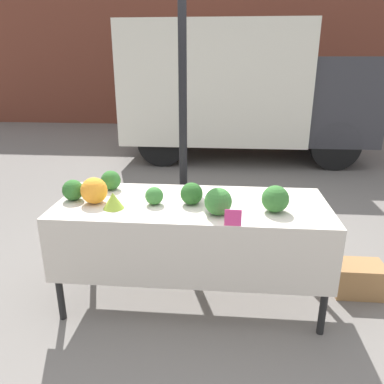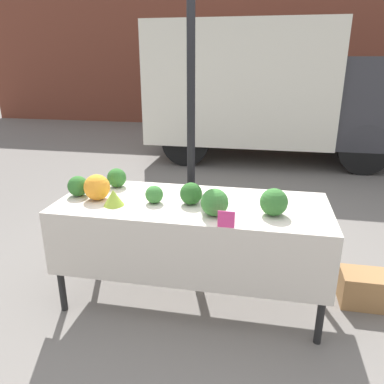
% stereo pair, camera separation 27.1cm
% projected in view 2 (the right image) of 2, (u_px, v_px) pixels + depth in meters
% --- Properties ---
extents(ground_plane, '(40.00, 40.00, 0.00)m').
position_uv_depth(ground_plane, '(192.00, 297.00, 3.01)').
color(ground_plane, slate).
extents(building_facade, '(16.00, 0.60, 5.13)m').
position_uv_depth(building_facade, '(253.00, 30.00, 10.23)').
color(building_facade, brown).
rests_on(building_facade, ground_plane).
extents(tent_pole, '(0.07, 0.07, 2.45)m').
position_uv_depth(tent_pole, '(191.00, 131.00, 3.21)').
color(tent_pole, black).
rests_on(tent_pole, ground_plane).
extents(parked_truck, '(4.46, 2.08, 2.43)m').
position_uv_depth(parked_truck, '(266.00, 88.00, 6.91)').
color(parked_truck, silver).
rests_on(parked_truck, ground_plane).
extents(market_table, '(1.97, 0.79, 0.82)m').
position_uv_depth(market_table, '(190.00, 219.00, 2.71)').
color(market_table, beige).
rests_on(market_table, ground_plane).
extents(orange_cauliflower, '(0.19, 0.19, 0.19)m').
position_uv_depth(orange_cauliflower, '(97.00, 187.00, 2.76)').
color(orange_cauliflower, orange).
rests_on(orange_cauliflower, market_table).
extents(romanesco_head, '(0.15, 0.15, 0.12)m').
position_uv_depth(romanesco_head, '(114.00, 198.00, 2.66)').
color(romanesco_head, '#93B238').
rests_on(romanesco_head, market_table).
extents(broccoli_head_0, '(0.16, 0.16, 0.16)m').
position_uv_depth(broccoli_head_0, '(117.00, 178.00, 3.04)').
color(broccoli_head_0, '#2D6628').
rests_on(broccoli_head_0, market_table).
extents(broccoli_head_1, '(0.13, 0.13, 0.13)m').
position_uv_depth(broccoli_head_1, '(154.00, 194.00, 2.70)').
color(broccoli_head_1, '#387533').
rests_on(broccoli_head_1, market_table).
extents(broccoli_head_2, '(0.19, 0.19, 0.19)m').
position_uv_depth(broccoli_head_2, '(215.00, 202.00, 2.48)').
color(broccoli_head_2, '#387533').
rests_on(broccoli_head_2, market_table).
extents(broccoli_head_3, '(0.19, 0.19, 0.19)m').
position_uv_depth(broccoli_head_3, '(274.00, 202.00, 2.48)').
color(broccoli_head_3, '#336B2D').
rests_on(broccoli_head_3, market_table).
extents(broccoli_head_4, '(0.16, 0.16, 0.16)m').
position_uv_depth(broccoli_head_4, '(78.00, 186.00, 2.84)').
color(broccoli_head_4, '#2D6628').
rests_on(broccoli_head_4, market_table).
extents(broccoli_head_5, '(0.16, 0.16, 0.16)m').
position_uv_depth(broccoli_head_5, '(191.00, 194.00, 2.68)').
color(broccoli_head_5, '#285B23').
rests_on(broccoli_head_5, market_table).
extents(price_sign, '(0.11, 0.01, 0.11)m').
position_uv_depth(price_sign, '(226.00, 219.00, 2.31)').
color(price_sign, '#E53D84').
rests_on(price_sign, market_table).
extents(produce_crate, '(0.38, 0.27, 0.26)m').
position_uv_depth(produce_crate, '(366.00, 289.00, 2.90)').
color(produce_crate, '#9E7042').
rests_on(produce_crate, ground_plane).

